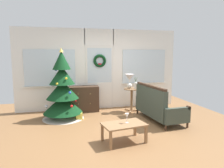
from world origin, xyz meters
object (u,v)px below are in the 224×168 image
at_px(flower_vase, 136,85).
at_px(gift_box, 79,116).
at_px(wine_glass, 127,116).
at_px(side_table, 132,95).
at_px(table_lamp, 130,79).
at_px(dresser_cabinet, 84,99).
at_px(coffee_table, 124,126).
at_px(settee_sofa, 156,106).
at_px(christmas_tree, 63,93).

xyz_separation_m(flower_vase, gift_box, (-1.74, -0.35, -0.75)).
bearing_deg(wine_glass, side_table, 68.72).
distance_m(table_lamp, gift_box, 1.88).
relative_size(dresser_cabinet, coffee_table, 1.01).
xyz_separation_m(settee_sofa, wine_glass, (-1.18, -1.13, 0.15)).
height_order(settee_sofa, gift_box, settee_sofa).
xyz_separation_m(christmas_tree, table_lamp, (2.00, 0.27, 0.29)).
bearing_deg(table_lamp, gift_box, -163.99).
bearing_deg(side_table, christmas_tree, -173.53).
bearing_deg(dresser_cabinet, gift_box, -105.55).
bearing_deg(settee_sofa, coffee_table, -137.23).
bearing_deg(coffee_table, side_table, 67.33).
relative_size(christmas_tree, table_lamp, 4.38).
bearing_deg(settee_sofa, flower_vase, 105.53).
xyz_separation_m(dresser_cabinet, side_table, (1.42, -0.40, 0.12)).
distance_m(christmas_tree, gift_box, 0.77).
height_order(christmas_tree, dresser_cabinet, christmas_tree).
distance_m(settee_sofa, wine_glass, 1.64).
relative_size(settee_sofa, gift_box, 9.66).
xyz_separation_m(settee_sofa, table_lamp, (-0.42, 1.03, 0.63)).
bearing_deg(christmas_tree, coffee_table, -58.67).
distance_m(dresser_cabinet, flower_vase, 1.65).
bearing_deg(coffee_table, settee_sofa, 42.77).
bearing_deg(wine_glass, flower_vase, 65.80).
distance_m(christmas_tree, wine_glass, 2.26).
xyz_separation_m(dresser_cabinet, settee_sofa, (1.78, -1.38, -0.01)).
relative_size(table_lamp, wine_glass, 2.26).
height_order(dresser_cabinet, table_lamp, table_lamp).
relative_size(settee_sofa, table_lamp, 3.86).
height_order(table_lamp, coffee_table, table_lamp).
height_order(dresser_cabinet, wine_glass, dresser_cabinet).
distance_m(dresser_cabinet, settee_sofa, 2.25).
xyz_separation_m(side_table, wine_glass, (-0.82, -2.12, 0.02)).
relative_size(flower_vase, gift_box, 1.99).
relative_size(christmas_tree, coffee_table, 2.11).
bearing_deg(settee_sofa, wine_glass, -136.27).
height_order(side_table, coffee_table, side_table).
height_order(flower_vase, wine_glass, flower_vase).
relative_size(side_table, flower_vase, 2.05).
bearing_deg(settee_sofa, side_table, 109.92).
bearing_deg(christmas_tree, side_table, 6.47).
bearing_deg(wine_glass, settee_sofa, 43.73).
distance_m(dresser_cabinet, side_table, 1.48).
relative_size(dresser_cabinet, wine_glass, 4.72).
height_order(christmas_tree, coffee_table, christmas_tree).
distance_m(table_lamp, coffee_table, 2.44).
distance_m(dresser_cabinet, wine_glass, 2.59).
bearing_deg(side_table, settee_sofa, -70.08).
xyz_separation_m(side_table, gift_box, (-1.64, -0.41, -0.42)).
xyz_separation_m(dresser_cabinet, coffee_table, (0.52, -2.54, -0.06)).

